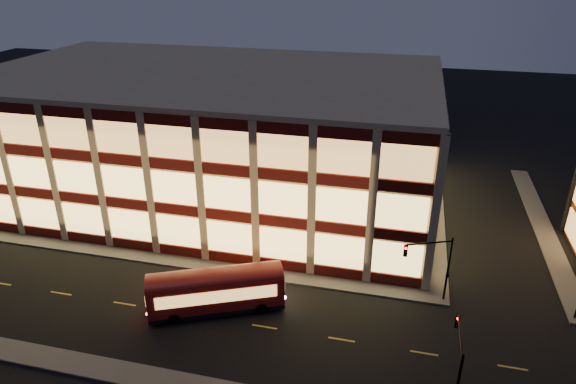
# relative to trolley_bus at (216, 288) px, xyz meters

# --- Properties ---
(ground) EXTENTS (200.00, 200.00, 0.00)m
(ground) POSITION_rel_trolley_bus_xyz_m (-5.64, 4.76, -2.01)
(ground) COLOR black
(ground) RESTS_ON ground
(sidewalk_office_south) EXTENTS (54.00, 2.00, 0.15)m
(sidewalk_office_south) POSITION_rel_trolley_bus_xyz_m (-8.64, 5.76, -1.93)
(sidewalk_office_south) COLOR #514F4C
(sidewalk_office_south) RESTS_ON ground
(sidewalk_office_east) EXTENTS (2.00, 30.00, 0.15)m
(sidewalk_office_east) POSITION_rel_trolley_bus_xyz_m (17.36, 21.76, -1.93)
(sidewalk_office_east) COLOR #514F4C
(sidewalk_office_east) RESTS_ON ground
(sidewalk_tower_west) EXTENTS (2.00, 30.00, 0.15)m
(sidewalk_tower_west) POSITION_rel_trolley_bus_xyz_m (28.36, 21.76, -1.93)
(sidewalk_tower_west) COLOR #514F4C
(sidewalk_tower_west) RESTS_ON ground
(sidewalk_near) EXTENTS (100.00, 2.00, 0.15)m
(sidewalk_near) POSITION_rel_trolley_bus_xyz_m (-5.64, -8.24, -1.93)
(sidewalk_near) COLOR #514F4C
(sidewalk_near) RESTS_ON ground
(office_building) EXTENTS (50.45, 30.45, 14.50)m
(office_building) POSITION_rel_trolley_bus_xyz_m (-8.56, 21.67, 5.24)
(office_building) COLOR tan
(office_building) RESTS_ON ground
(traffic_signal_far) EXTENTS (3.79, 1.87, 6.00)m
(traffic_signal_far) POSITION_rel_trolley_bus_xyz_m (16.57, 5.00, 2.11)
(traffic_signal_far) COLOR black
(traffic_signal_far) RESTS_ON ground
(traffic_signal_near) EXTENTS (0.32, 4.45, 6.00)m
(traffic_signal_near) POSITION_rel_trolley_bus_xyz_m (17.86, -6.27, 2.12)
(traffic_signal_near) COLOR black
(traffic_signal_near) RESTS_ON ground
(trolley_bus) EXTENTS (10.81, 6.92, 3.62)m
(trolley_bus) POSITION_rel_trolley_bus_xyz_m (0.00, 0.00, 0.00)
(trolley_bus) COLOR maroon
(trolley_bus) RESTS_ON ground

